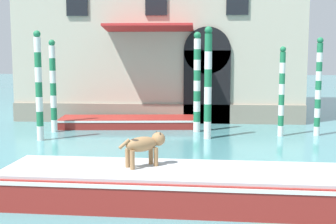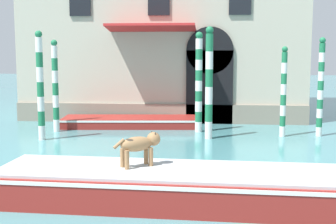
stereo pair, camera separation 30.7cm
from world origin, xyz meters
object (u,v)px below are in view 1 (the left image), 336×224
boat_foreground (178,185)px  dog_on_deck (145,144)px  mooring_pole_3 (53,86)px  mooring_pole_4 (318,87)px  mooring_pole_2 (208,83)px  mooring_pole_1 (282,91)px  mooring_pole_0 (197,82)px  boat_moored_near_palazzo (128,122)px  mooring_pole_5 (39,86)px

boat_foreground → dog_on_deck: size_ratio=8.14×
mooring_pole_3 → mooring_pole_4: mooring_pole_4 is taller
dog_on_deck → mooring_pole_2: 7.33m
boat_foreground → dog_on_deck: (-0.70, 0.19, 0.81)m
dog_on_deck → mooring_pole_3: mooring_pole_3 is taller
dog_on_deck → mooring_pole_1: 8.85m
boat_foreground → mooring_pole_0: (0.28, 8.74, 1.59)m
mooring_pole_1 → mooring_pole_4: (1.38, 0.22, 0.16)m
boat_foreground → dog_on_deck: bearing=166.7°
boat_foreground → boat_moored_near_palazzo: 10.10m
mooring_pole_0 → dog_on_deck: bearing=-96.6°
dog_on_deck → mooring_pole_5: mooring_pole_5 is taller
mooring_pole_2 → mooring_pole_3: (-5.99, 0.94, -0.22)m
mooring_pole_0 → mooring_pole_4: (4.51, -0.50, -0.12)m
boat_moored_near_palazzo → mooring_pole_5: mooring_pole_5 is taller
dog_on_deck → boat_moored_near_palazzo: (-1.92, 9.56, -0.98)m
dog_on_deck → boat_moored_near_palazzo: dog_on_deck is taller
boat_moored_near_palazzo → mooring_pole_5: (-2.62, -3.24, 1.74)m
boat_foreground → mooring_pole_1: size_ratio=2.29×
mooring_pole_1 → mooring_pole_3: 8.73m
mooring_pole_1 → mooring_pole_5: 8.79m
boat_moored_near_palazzo → mooring_pole_2: size_ratio=1.43×
mooring_pole_0 → mooring_pole_4: bearing=-6.4°
mooring_pole_1 → mooring_pole_5: bearing=-170.1°
mooring_pole_4 → mooring_pole_5: bearing=-170.2°
mooring_pole_4 → mooring_pole_5: 10.18m
mooring_pole_1 → mooring_pole_2: size_ratio=0.83×
mooring_pole_1 → mooring_pole_4: size_ratio=0.91×
mooring_pole_0 → mooring_pole_1: mooring_pole_0 is taller
mooring_pole_0 → mooring_pole_1: bearing=-13.0°
mooring_pole_0 → mooring_pole_5: mooring_pole_0 is taller
mooring_pole_2 → mooring_pole_3: mooring_pole_2 is taller
mooring_pole_1 → mooring_pole_3: mooring_pole_3 is taller
dog_on_deck → mooring_pole_3: (-4.60, 8.08, 0.62)m
mooring_pole_5 → boat_moored_near_palazzo: bearing=51.1°
boat_foreground → boat_moored_near_palazzo: boat_foreground is taller
boat_moored_near_palazzo → mooring_pole_2: mooring_pole_2 is taller
boat_foreground → mooring_pole_1: 8.81m
boat_moored_near_palazzo → mooring_pole_3: size_ratio=1.60×
boat_foreground → mooring_pole_3: 9.94m
mooring_pole_5 → mooring_pole_4: bearing=9.8°
mooring_pole_2 → mooring_pole_5: mooring_pole_2 is taller
dog_on_deck → mooring_pole_3: 9.32m
boat_foreground → mooring_pole_0: mooring_pole_0 is taller
dog_on_deck → mooring_pole_0: bearing=47.7°
mooring_pole_3 → dog_on_deck: bearing=-60.4°
mooring_pole_5 → dog_on_deck: bearing=-54.3°
boat_foreground → mooring_pole_3: bearing=124.6°
mooring_pole_0 → mooring_pole_4: mooring_pole_0 is taller
mooring_pole_4 → boat_foreground: bearing=-120.2°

